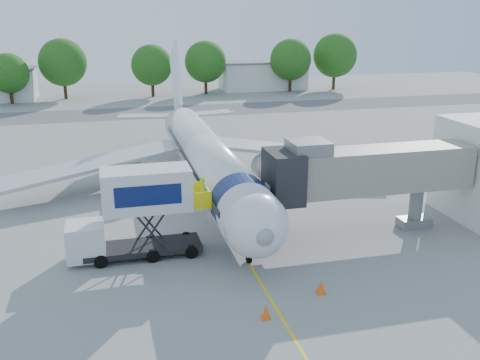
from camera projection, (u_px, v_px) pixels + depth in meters
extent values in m
plane|color=gray|center=(216.00, 208.00, 40.55)|extent=(160.00, 160.00, 0.00)
cube|color=yellow|center=(216.00, 208.00, 40.54)|extent=(0.15, 70.00, 0.01)
cube|color=#59595B|center=(159.00, 112.00, 79.38)|extent=(120.00, 10.00, 0.01)
cylinder|color=white|center=(208.00, 160.00, 42.42)|extent=(3.70, 28.00, 3.70)
sphere|color=white|center=(256.00, 225.00, 29.47)|extent=(3.70, 3.70, 3.70)
sphere|color=gray|center=(264.00, 236.00, 28.04)|extent=(1.10, 1.10, 1.10)
cone|color=white|center=(179.00, 120.00, 58.14)|extent=(3.70, 6.00, 3.70)
cube|color=white|center=(176.00, 80.00, 57.80)|extent=(0.35, 7.26, 8.29)
cube|color=#B8BABD|center=(299.00, 151.00, 47.96)|extent=(16.17, 9.32, 1.42)
cube|color=#B8BABD|center=(92.00, 164.00, 43.77)|extent=(16.17, 9.32, 1.42)
cylinder|color=#999BA0|center=(268.00, 170.00, 45.60)|extent=(2.10, 3.60, 2.10)
cylinder|color=#999BA0|center=(138.00, 180.00, 43.03)|extent=(2.10, 3.60, 2.10)
cube|color=black|center=(258.00, 219.00, 29.06)|extent=(2.60, 1.39, 0.81)
cylinder|color=#0B174E|center=(243.00, 207.00, 32.25)|extent=(3.73, 2.00, 3.73)
cylinder|color=silver|center=(249.00, 251.00, 31.54)|extent=(0.16, 0.16, 1.50)
cylinder|color=black|center=(249.00, 258.00, 31.67)|extent=(0.25, 0.64, 0.64)
cylinder|color=black|center=(231.00, 177.00, 46.57)|extent=(0.35, 0.90, 0.90)
cylinder|color=black|center=(172.00, 182.00, 45.35)|extent=(0.35, 0.90, 0.90)
cube|color=#A2998B|center=(372.00, 170.00, 34.85)|extent=(13.60, 2.60, 2.80)
cube|color=black|center=(283.00, 176.00, 33.43)|extent=(2.00, 3.20, 3.20)
cube|color=slate|center=(309.00, 147.00, 33.26)|extent=(2.40, 2.40, 0.80)
cylinder|color=slate|center=(416.00, 207.00, 36.54)|extent=(0.90, 0.90, 3.00)
cube|color=slate|center=(414.00, 222.00, 36.88)|extent=(2.20, 1.20, 0.70)
cylinder|color=black|center=(402.00, 224.00, 36.67)|extent=(0.30, 0.70, 0.70)
cylinder|color=black|center=(425.00, 221.00, 37.09)|extent=(0.30, 0.70, 0.70)
cube|color=black|center=(143.00, 247.00, 32.51)|extent=(7.00, 2.30, 0.35)
cube|color=silver|center=(86.00, 241.00, 31.50)|extent=(2.20, 2.20, 2.10)
cube|color=black|center=(85.00, 234.00, 31.36)|extent=(1.90, 2.10, 0.70)
cube|color=silver|center=(146.00, 189.00, 31.49)|extent=(5.20, 2.40, 2.50)
cube|color=#0B174E|center=(148.00, 196.00, 30.36)|extent=(3.80, 0.04, 1.20)
cube|color=silver|center=(200.00, 204.00, 32.58)|extent=(1.10, 2.20, 0.10)
cube|color=#FFE90D|center=(203.00, 201.00, 31.45)|extent=(1.10, 0.06, 1.10)
cube|color=#FFE90D|center=(196.00, 190.00, 33.39)|extent=(1.10, 0.06, 1.10)
cylinder|color=black|center=(191.00, 252.00, 32.24)|extent=(0.80, 0.25, 0.80)
cylinder|color=black|center=(186.00, 238.00, 34.18)|extent=(0.80, 0.25, 0.80)
cylinder|color=black|center=(101.00, 261.00, 31.00)|extent=(0.80, 0.25, 0.80)
cylinder|color=black|center=(101.00, 247.00, 32.94)|extent=(0.80, 0.25, 0.80)
imported|color=#93DD17|center=(203.00, 190.00, 32.38)|extent=(0.54, 0.68, 1.62)
cube|color=silver|center=(269.00, 323.00, 24.32)|extent=(3.89, 2.55, 1.44)
cube|color=#0B174E|center=(269.00, 314.00, 24.18)|extent=(2.37, 2.13, 0.36)
cylinder|color=black|center=(248.00, 346.00, 23.21)|extent=(0.76, 0.40, 0.72)
cylinder|color=black|center=(234.00, 329.00, 24.44)|extent=(0.76, 0.40, 0.72)
cylinder|color=black|center=(304.00, 330.00, 24.42)|extent=(0.76, 0.40, 0.72)
cylinder|color=black|center=(288.00, 314.00, 25.65)|extent=(0.76, 0.40, 0.72)
cone|color=#FF5D0D|center=(321.00, 287.00, 28.16)|extent=(0.49, 0.49, 0.79)
cube|color=#FF5D0D|center=(321.00, 293.00, 28.27)|extent=(0.45, 0.45, 0.04)
cone|color=#FF5D0D|center=(266.00, 312.00, 25.87)|extent=(0.46, 0.46, 0.74)
cube|color=#FF5D0D|center=(266.00, 318.00, 25.97)|extent=(0.42, 0.42, 0.04)
cube|color=silver|center=(263.00, 76.00, 102.26)|extent=(16.00, 7.00, 5.00)
cube|color=slate|center=(263.00, 62.00, 101.46)|extent=(16.40, 7.40, 0.30)
cylinder|color=#382314|center=(11.00, 95.00, 86.17)|extent=(0.56, 0.56, 2.85)
sphere|color=#1D5416|center=(8.00, 73.00, 85.12)|extent=(6.32, 6.32, 6.32)
cylinder|color=#382314|center=(65.00, 88.00, 90.87)|extent=(0.56, 0.56, 3.57)
sphere|color=#1D5416|center=(63.00, 62.00, 89.56)|extent=(7.93, 7.93, 7.93)
cylinder|color=#382314|center=(153.00, 88.00, 93.46)|extent=(0.56, 0.56, 3.17)
sphere|color=#1D5416|center=(152.00, 65.00, 92.29)|extent=(7.04, 7.04, 7.04)
cylinder|color=#382314|center=(206.00, 85.00, 96.60)|extent=(0.56, 0.56, 3.32)
sphere|color=#1D5416|center=(205.00, 62.00, 95.38)|extent=(7.39, 7.39, 7.39)
cylinder|color=#382314|center=(290.00, 82.00, 99.35)|extent=(0.56, 0.56, 3.40)
sphere|color=#1D5416|center=(291.00, 60.00, 98.10)|extent=(7.56, 7.56, 7.56)
cylinder|color=#382314|center=(334.00, 80.00, 102.32)|extent=(0.56, 0.56, 3.70)
sphere|color=#1D5416|center=(335.00, 55.00, 100.96)|extent=(8.22, 8.22, 8.22)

